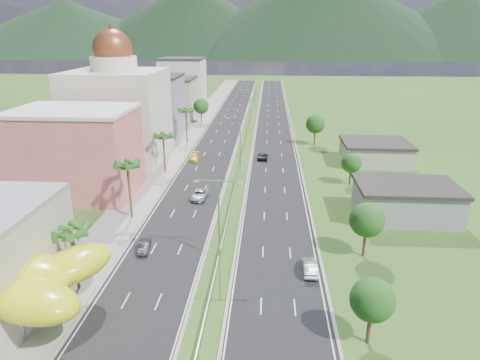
# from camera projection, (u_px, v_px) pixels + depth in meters

# --- Properties ---
(ground) EXTENTS (500.00, 500.00, 0.00)m
(ground) POSITION_uv_depth(u_px,v_px,m) (209.00, 304.00, 46.80)
(ground) COLOR #2D5119
(ground) RESTS_ON ground
(road_left) EXTENTS (11.00, 260.00, 0.04)m
(road_left) POSITION_uv_depth(u_px,v_px,m) (225.00, 127.00, 132.00)
(road_left) COLOR black
(road_left) RESTS_ON ground
(road_right) EXTENTS (11.00, 260.00, 0.04)m
(road_right) POSITION_uv_depth(u_px,v_px,m) (273.00, 128.00, 131.03)
(road_right) COLOR black
(road_right) RESTS_ON ground
(sidewalk_left) EXTENTS (7.00, 260.00, 0.12)m
(sidewalk_left) POSITION_uv_depth(u_px,v_px,m) (194.00, 127.00, 132.59)
(sidewalk_left) COLOR gray
(sidewalk_left) RESTS_ON ground
(median_guardrail) EXTENTS (0.10, 216.06, 0.76)m
(median_guardrail) POSITION_uv_depth(u_px,v_px,m) (246.00, 140.00, 114.36)
(median_guardrail) COLOR gray
(median_guardrail) RESTS_ON ground
(streetlight_median_b) EXTENTS (6.04, 0.25, 11.00)m
(streetlight_median_b) POSITION_uv_depth(u_px,v_px,m) (219.00, 211.00, 53.98)
(streetlight_median_b) COLOR gray
(streetlight_median_b) RESTS_ON ground
(streetlight_median_c) EXTENTS (6.04, 0.25, 11.00)m
(streetlight_median_c) POSITION_uv_depth(u_px,v_px,m) (240.00, 137.00, 91.63)
(streetlight_median_c) COLOR gray
(streetlight_median_c) RESTS_ON ground
(streetlight_median_d) EXTENTS (6.04, 0.25, 11.00)m
(streetlight_median_d) POSITION_uv_depth(u_px,v_px,m) (250.00, 103.00, 133.99)
(streetlight_median_d) COLOR gray
(streetlight_median_d) RESTS_ON ground
(streetlight_median_e) EXTENTS (6.04, 0.25, 11.00)m
(streetlight_median_e) POSITION_uv_depth(u_px,v_px,m) (255.00, 86.00, 176.35)
(streetlight_median_e) COLOR gray
(streetlight_median_e) RESTS_ON ground
(lime_canopy) EXTENTS (18.00, 15.00, 7.40)m
(lime_canopy) POSITION_uv_depth(u_px,v_px,m) (4.00, 278.00, 42.67)
(lime_canopy) COLOR #CAD514
(lime_canopy) RESTS_ON ground
(pink_shophouse) EXTENTS (20.00, 15.00, 15.00)m
(pink_shophouse) POSITION_uv_depth(u_px,v_px,m) (77.00, 154.00, 76.24)
(pink_shophouse) COLOR #D15558
(pink_shophouse) RESTS_ON ground
(domed_building) EXTENTS (20.00, 20.00, 28.70)m
(domed_building) POSITION_uv_depth(u_px,v_px,m) (118.00, 110.00, 96.61)
(domed_building) COLOR beige
(domed_building) RESTS_ON ground
(midrise_grey) EXTENTS (16.00, 15.00, 16.00)m
(midrise_grey) POSITION_uv_depth(u_px,v_px,m) (152.00, 106.00, 121.19)
(midrise_grey) COLOR gray
(midrise_grey) RESTS_ON ground
(midrise_beige) EXTENTS (16.00, 15.00, 13.00)m
(midrise_beige) POSITION_uv_depth(u_px,v_px,m) (170.00, 100.00, 142.40)
(midrise_beige) COLOR #A49887
(midrise_beige) RESTS_ON ground
(midrise_white) EXTENTS (16.00, 15.00, 18.00)m
(midrise_white) POSITION_uv_depth(u_px,v_px,m) (183.00, 84.00, 163.22)
(midrise_white) COLOR silver
(midrise_white) RESTS_ON ground
(shed_near) EXTENTS (15.00, 10.00, 5.00)m
(shed_near) POSITION_uv_depth(u_px,v_px,m) (405.00, 203.00, 67.71)
(shed_near) COLOR gray
(shed_near) RESTS_ON ground
(shed_far) EXTENTS (14.00, 12.00, 4.40)m
(shed_far) POSITION_uv_depth(u_px,v_px,m) (375.00, 153.00, 95.92)
(shed_far) COLOR #A49887
(shed_far) RESTS_ON ground
(palm_tree_b) EXTENTS (3.60, 3.60, 8.10)m
(palm_tree_b) POSITION_uv_depth(u_px,v_px,m) (71.00, 233.00, 47.34)
(palm_tree_b) COLOR #47301C
(palm_tree_b) RESTS_ON ground
(palm_tree_c) EXTENTS (3.60, 3.60, 9.60)m
(palm_tree_c) POSITION_uv_depth(u_px,v_px,m) (127.00, 167.00, 65.69)
(palm_tree_c) COLOR #47301C
(palm_tree_c) RESTS_ON ground
(palm_tree_d) EXTENTS (3.60, 3.60, 8.60)m
(palm_tree_d) POSITION_uv_depth(u_px,v_px,m) (163.00, 137.00, 87.66)
(palm_tree_d) COLOR #47301C
(palm_tree_d) RESTS_ON ground
(palm_tree_e) EXTENTS (3.60, 3.60, 9.40)m
(palm_tree_e) POSITION_uv_depth(u_px,v_px,m) (186.00, 112.00, 110.94)
(palm_tree_e) COLOR #47301C
(palm_tree_e) RESTS_ON ground
(leafy_tree_lfar) EXTENTS (4.90, 4.90, 8.05)m
(leafy_tree_lfar) POSITION_uv_depth(u_px,v_px,m) (201.00, 106.00, 135.37)
(leafy_tree_lfar) COLOR #47301C
(leafy_tree_lfar) RESTS_ON ground
(leafy_tree_ra) EXTENTS (4.20, 4.20, 6.90)m
(leafy_tree_ra) POSITION_uv_depth(u_px,v_px,m) (372.00, 300.00, 39.49)
(leafy_tree_ra) COLOR #47301C
(leafy_tree_ra) RESTS_ON ground
(leafy_tree_rb) EXTENTS (4.55, 4.55, 7.47)m
(leafy_tree_rb) POSITION_uv_depth(u_px,v_px,m) (367.00, 220.00, 55.16)
(leafy_tree_rb) COLOR #47301C
(leafy_tree_rb) RESTS_ON ground
(leafy_tree_rc) EXTENTS (3.85, 3.85, 6.33)m
(leafy_tree_rc) POSITION_uv_depth(u_px,v_px,m) (351.00, 163.00, 81.59)
(leafy_tree_rc) COLOR #47301C
(leafy_tree_rc) RESTS_ON ground
(leafy_tree_rd) EXTENTS (4.90, 4.90, 8.05)m
(leafy_tree_rd) POSITION_uv_depth(u_px,v_px,m) (315.00, 124.00, 109.69)
(leafy_tree_rd) COLOR #47301C
(leafy_tree_rd) RESTS_ON ground
(mountain_ridge) EXTENTS (860.00, 140.00, 90.00)m
(mountain_ridge) POSITION_uv_depth(u_px,v_px,m) (320.00, 58.00, 466.53)
(mountain_ridge) COLOR black
(mountain_ridge) RESTS_ON ground
(car_dark_left) EXTENTS (1.86, 4.10, 1.30)m
(car_dark_left) POSITION_uv_depth(u_px,v_px,m) (144.00, 246.00, 57.86)
(car_dark_left) COLOR black
(car_dark_left) RESTS_ON road_left
(car_silver_mid_left) EXTENTS (2.90, 5.57, 1.50)m
(car_silver_mid_left) POSITION_uv_depth(u_px,v_px,m) (200.00, 194.00, 75.84)
(car_silver_mid_left) COLOR #A5A7AC
(car_silver_mid_left) RESTS_ON road_left
(car_yellow_far_left) EXTENTS (2.53, 5.20, 1.46)m
(car_yellow_far_left) POSITION_uv_depth(u_px,v_px,m) (194.00, 157.00, 98.36)
(car_yellow_far_left) COLOR yellow
(car_yellow_far_left) RESTS_ON road_left
(car_silver_right) EXTENTS (1.78, 4.75, 1.55)m
(car_silver_right) POSITION_uv_depth(u_px,v_px,m) (310.00, 267.00, 52.63)
(car_silver_right) COLOR #94979B
(car_silver_right) RESTS_ON road_right
(car_dark_far_right) EXTENTS (2.45, 4.98, 1.36)m
(car_dark_far_right) POSITION_uv_depth(u_px,v_px,m) (263.00, 156.00, 99.20)
(car_dark_far_right) COLOR black
(car_dark_far_right) RESTS_ON road_right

